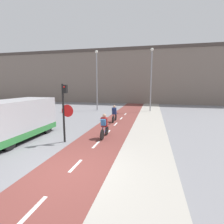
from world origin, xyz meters
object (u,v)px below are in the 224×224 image
(cyclist_far, at_px, (114,114))
(van, at_px, (16,120))
(street_lamp_far, at_px, (97,75))
(traffic_light_pole, at_px, (65,107))
(cyclist_near, at_px, (104,126))
(street_lamp_sidewalk, at_px, (151,74))

(cyclist_far, bearing_deg, van, -126.07)
(street_lamp_far, bearing_deg, cyclist_far, -60.26)
(traffic_light_pole, bearing_deg, cyclist_near, 33.71)
(traffic_light_pole, height_order, cyclist_near, traffic_light_pole)
(traffic_light_pole, xyz_separation_m, street_lamp_sidewalk, (4.32, 12.71, 2.45))
(van, bearing_deg, cyclist_near, 16.20)
(street_lamp_sidewalk, relative_size, cyclist_far, 4.53)
(traffic_light_pole, bearing_deg, van, -176.71)
(cyclist_near, height_order, van, van)
(street_lamp_far, xyz_separation_m, cyclist_far, (3.57, -6.25, -3.72))
(cyclist_far, bearing_deg, street_lamp_far, 119.74)
(street_lamp_sidewalk, bearing_deg, van, -119.59)
(cyclist_far, bearing_deg, street_lamp_sidewalk, 67.01)
(street_lamp_sidewalk, height_order, cyclist_near, street_lamp_sidewalk)
(street_lamp_sidewalk, xyz_separation_m, van, (-7.31, -12.88, -3.29))
(traffic_light_pole, xyz_separation_m, cyclist_far, (1.43, 5.90, -1.32))
(cyclist_far, bearing_deg, cyclist_near, -84.87)
(traffic_light_pole, height_order, cyclist_far, traffic_light_pole)
(street_lamp_far, height_order, street_lamp_sidewalk, street_lamp_sidewalk)
(traffic_light_pole, distance_m, cyclist_far, 6.22)
(street_lamp_sidewalk, distance_m, cyclist_far, 8.30)
(street_lamp_far, distance_m, cyclist_far, 8.10)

